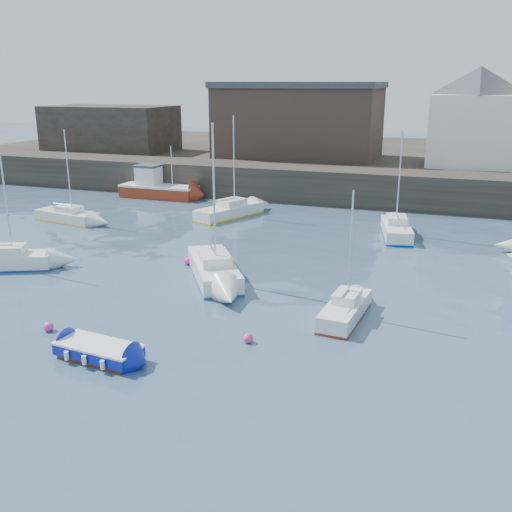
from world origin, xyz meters
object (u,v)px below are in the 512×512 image
(sailboat_e, at_px, (68,216))
(buoy_mid, at_px, (248,342))
(sailboat_a, at_px, (5,260))
(sailboat_b, at_px, (214,269))
(sailboat_c, at_px, (345,309))
(blue_dinghy, at_px, (99,351))
(buoy_far, at_px, (188,264))
(sailboat_f, at_px, (396,229))
(sailboat_h, at_px, (229,211))
(buoy_near, at_px, (49,331))
(fishing_boat, at_px, (157,187))

(sailboat_e, relative_size, buoy_mid, 16.55)
(sailboat_a, height_order, sailboat_e, sailboat_a)
(sailboat_b, bearing_deg, sailboat_c, -22.26)
(blue_dinghy, xyz_separation_m, sailboat_b, (0.45, 10.35, 0.18))
(sailboat_b, height_order, buoy_far, sailboat_b)
(sailboat_c, distance_m, sailboat_f, 15.70)
(blue_dinghy, xyz_separation_m, sailboat_e, (-15.51, 18.89, 0.09))
(sailboat_a, height_order, sailboat_h, sailboat_h)
(sailboat_c, distance_m, buoy_near, 13.18)
(sailboat_h, xyz_separation_m, buoy_mid, (9.23, -21.13, -0.52))
(sailboat_c, bearing_deg, buoy_near, -154.90)
(fishing_boat, xyz_separation_m, buoy_near, (10.10, -28.39, -0.93))
(sailboat_c, distance_m, sailboat_e, 26.60)
(sailboat_b, relative_size, buoy_mid, 19.82)
(fishing_boat, bearing_deg, sailboat_a, -84.81)
(blue_dinghy, height_order, sailboat_a, sailboat_a)
(sailboat_b, height_order, sailboat_c, sailboat_b)
(fishing_boat, distance_m, sailboat_a, 22.09)
(sailboat_b, relative_size, buoy_near, 19.10)
(blue_dinghy, bearing_deg, sailboat_a, 145.83)
(sailboat_e, bearing_deg, sailboat_f, 9.07)
(sailboat_e, distance_m, sailboat_h, 12.57)
(blue_dinghy, bearing_deg, buoy_near, 156.85)
(sailboat_b, distance_m, buoy_near, 9.71)
(sailboat_b, bearing_deg, buoy_near, -114.60)
(sailboat_f, distance_m, buoy_mid, 19.91)
(buoy_mid, bearing_deg, blue_dinghy, -146.47)
(buoy_near, relative_size, buoy_far, 0.97)
(fishing_boat, height_order, sailboat_a, sailboat_a)
(blue_dinghy, relative_size, sailboat_c, 0.61)
(buoy_near, distance_m, buoy_far, 10.69)
(sailboat_f, bearing_deg, buoy_far, -135.80)
(sailboat_b, bearing_deg, sailboat_e, 151.85)
(blue_dinghy, xyz_separation_m, sailboat_a, (-11.68, 7.93, 0.14))
(sailboat_a, xyz_separation_m, buoy_far, (9.70, 4.18, -0.50))
(fishing_boat, bearing_deg, blue_dinghy, -65.43)
(sailboat_c, bearing_deg, sailboat_e, 153.74)
(sailboat_f, distance_m, buoy_near, 24.73)
(sailboat_e, bearing_deg, fishing_boat, 80.60)
(sailboat_b, distance_m, buoy_far, 3.05)
(sailboat_f, bearing_deg, buoy_mid, -101.63)
(blue_dinghy, height_order, sailboat_f, sailboat_f)
(buoy_far, bearing_deg, sailboat_b, -35.77)
(sailboat_f, distance_m, sailboat_h, 13.35)
(blue_dinghy, distance_m, fishing_boat, 32.91)
(fishing_boat, bearing_deg, sailboat_c, -45.99)
(buoy_mid, bearing_deg, sailboat_e, 142.79)
(buoy_mid, bearing_deg, buoy_near, -168.28)
(sailboat_f, bearing_deg, fishing_boat, 162.59)
(sailboat_a, relative_size, buoy_far, 15.74)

